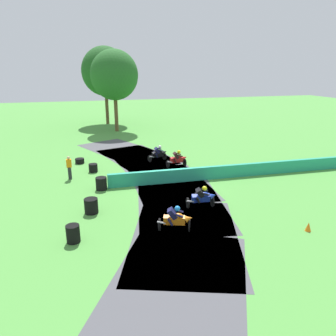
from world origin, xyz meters
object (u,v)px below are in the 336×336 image
Objects in this scene: tire_stack_extra_a at (80,161)px; traffic_cone at (308,227)px; tire_stack_mid_b at (101,184)px; tire_stack_far at (93,168)px; track_marshal at (69,168)px; motorcycle_fourth_black at (158,154)px; tire_stack_mid_a at (91,206)px; motorcycle_lead_orange at (176,219)px; motorcycle_chase_blue at (202,197)px; tire_stack_near at (73,234)px; motorcycle_trailing_red at (178,159)px.

traffic_cone is (10.12, -14.59, 0.02)m from tire_stack_extra_a.
tire_stack_mid_b is 1.25× the size of tire_stack_far.
track_marshal is at bearing 135.11° from traffic_cone.
motorcycle_fourth_black is 7.32m from tire_stack_mid_b.
tire_stack_mid_a is 7.20m from tire_stack_far.
motorcycle_lead_orange is 10.33m from track_marshal.
motorcycle_lead_orange is 0.98× the size of motorcycle_fourth_black.
tire_stack_mid_a is at bearing 153.50° from traffic_cone.
motorcycle_fourth_black is 1.05× the size of track_marshal.
motorcycle_chase_blue is at bearing -40.60° from tire_stack_mid_b.
tire_stack_extra_a is 17.75m from traffic_cone.
track_marshal is at bearing 126.22° from tire_stack_mid_b.
tire_stack_mid_a reaches higher than tire_stack_far.
tire_stack_far is at bearing 81.84° from tire_stack_near.
motorcycle_lead_orange is at bearing -62.18° from track_marshal.
tire_stack_mid_a is at bearing -94.06° from tire_stack_far.
track_marshal reaches higher than tire_stack_mid_b.
motorcycle_fourth_black reaches higher than tire_stack_mid_b.
tire_stack_near is 6.37m from tire_stack_mid_b.
tire_stack_mid_b is at bearing -53.78° from track_marshal.
tire_stack_extra_a is 0.43× the size of track_marshal.
tire_stack_extra_a is 1.61× the size of traffic_cone.
track_marshal is (-6.99, 6.97, 0.18)m from motorcycle_chase_blue.
traffic_cone is at bearing -44.89° from track_marshal.
tire_stack_far is (-5.35, 8.20, -0.33)m from motorcycle_chase_blue.
motorcycle_fourth_black is 13.28m from tire_stack_near.
tire_stack_mid_a is at bearing -103.49° from tire_stack_mid_b.
tire_stack_extra_a is at bearing 87.68° from tire_stack_near.
tire_stack_mid_b is at bearing 76.51° from tire_stack_mid_a.
motorcycle_trailing_red is at bearing 43.74° from tire_stack_mid_a.
motorcycle_fourth_black is 2.15× the size of tire_stack_mid_a.
tire_stack_mid_b is 3.87m from tire_stack_far.
motorcycle_chase_blue is 6.68m from tire_stack_mid_b.
motorcycle_chase_blue is at bearing -56.87° from tire_stack_far.
tire_stack_mid_b is (-5.07, 4.34, -0.23)m from motorcycle_chase_blue.
motorcycle_lead_orange reaches higher than tire_stack_extra_a.
tire_stack_mid_b is at bearing 74.35° from tire_stack_near.
tire_stack_near and tire_stack_mid_b have the same top height.
tire_stack_extra_a is at bearing 92.43° from tire_stack_mid_a.
motorcycle_fourth_black reaches higher than tire_stack_mid_a.
track_marshal reaches higher than motorcycle_chase_blue.
motorcycle_fourth_black reaches higher than tire_stack_extra_a.
motorcycle_trailing_red is 11.77m from traffic_cone.
tire_stack_far is (0.51, 7.18, -0.10)m from tire_stack_mid_a.
traffic_cone is at bearing -42.50° from tire_stack_mid_b.
tire_stack_mid_b is (-5.07, -5.28, -0.25)m from motorcycle_fourth_black.
tire_stack_mid_b is at bearing -133.85° from motorcycle_fourth_black.
tire_stack_near is (-6.79, -1.79, -0.23)m from motorcycle_chase_blue.
tire_stack_mid_b is at bearing 113.98° from motorcycle_lead_orange.
motorcycle_lead_orange is at bearing 164.62° from traffic_cone.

